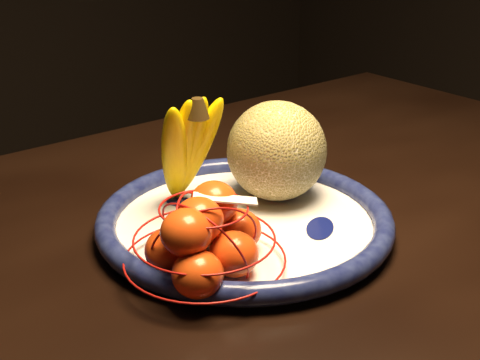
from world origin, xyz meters
TOP-DOWN VIEW (x-y plane):
  - dining_table at (-0.07, 0.02)m, footprint 1.46×0.91m
  - fruit_bowl at (-0.12, -0.02)m, footprint 0.39×0.39m
  - cantaloupe at (-0.03, 0.01)m, footprint 0.14×0.14m
  - banana_bunch at (-0.15, 0.06)m, footprint 0.12×0.11m
  - mandarin_bag at (-0.22, -0.09)m, footprint 0.24×0.24m
  - price_tag at (-0.20, -0.09)m, footprint 0.07×0.06m

SIDE VIEW (x-z plane):
  - dining_table at x=-0.07m, z-range 0.28..1.00m
  - fruit_bowl at x=-0.12m, z-range 0.72..0.75m
  - mandarin_bag at x=-0.22m, z-range 0.71..0.83m
  - cantaloupe at x=-0.03m, z-range 0.73..0.87m
  - price_tag at x=-0.20m, z-range 0.81..0.82m
  - banana_bunch at x=-0.15m, z-range 0.74..0.91m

